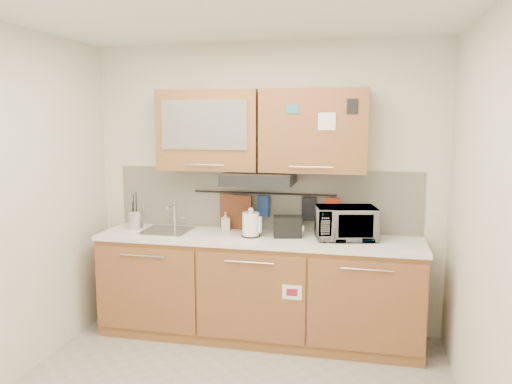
% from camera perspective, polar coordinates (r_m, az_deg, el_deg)
% --- Properties ---
extents(ceiling, '(3.20, 3.20, 0.00)m').
position_cam_1_polar(ceiling, '(3.14, -4.66, 20.61)').
color(ceiling, white).
rests_on(ceiling, wall_back).
extents(wall_back, '(3.20, 0.00, 3.20)m').
position_cam_1_polar(wall_back, '(4.57, 1.01, 0.44)').
color(wall_back, silver).
rests_on(wall_back, ground).
extents(wall_right, '(0.00, 3.00, 3.00)m').
position_cam_1_polar(wall_right, '(3.09, 25.42, -4.24)').
color(wall_right, silver).
rests_on(wall_right, ground).
extents(base_cabinet, '(2.80, 0.64, 0.88)m').
position_cam_1_polar(base_cabinet, '(4.50, 0.20, -11.47)').
color(base_cabinet, '#956035').
rests_on(base_cabinet, floor).
extents(countertop, '(2.82, 0.62, 0.04)m').
position_cam_1_polar(countertop, '(4.35, 0.20, -5.34)').
color(countertop, white).
rests_on(countertop, base_cabinet).
extents(backsplash, '(2.80, 0.02, 0.56)m').
position_cam_1_polar(backsplash, '(4.58, 0.98, -0.82)').
color(backsplash, silver).
rests_on(backsplash, countertop).
extents(upper_cabinets, '(1.82, 0.37, 0.70)m').
position_cam_1_polar(upper_cabinets, '(4.36, 0.51, 7.04)').
color(upper_cabinets, '#956035').
rests_on(upper_cabinets, wall_back).
extents(range_hood, '(0.60, 0.46, 0.10)m').
position_cam_1_polar(range_hood, '(4.32, 0.37, 1.56)').
color(range_hood, black).
rests_on(range_hood, upper_cabinets).
extents(sink, '(0.42, 0.40, 0.26)m').
position_cam_1_polar(sink, '(4.61, -10.16, -4.38)').
color(sink, silver).
rests_on(sink, countertop).
extents(utensil_rail, '(1.30, 0.02, 0.02)m').
position_cam_1_polar(utensil_rail, '(4.53, 0.89, -0.15)').
color(utensil_rail, black).
rests_on(utensil_rail, backsplash).
extents(utensil_crock, '(0.15, 0.15, 0.34)m').
position_cam_1_polar(utensil_crock, '(4.75, -13.58, -3.07)').
color(utensil_crock, silver).
rests_on(utensil_crock, countertop).
extents(kettle, '(0.19, 0.18, 0.26)m').
position_cam_1_polar(kettle, '(4.32, -0.58, -3.80)').
color(kettle, white).
rests_on(kettle, countertop).
extents(toaster, '(0.26, 0.19, 0.18)m').
position_cam_1_polar(toaster, '(4.32, 3.63, -3.93)').
color(toaster, black).
rests_on(toaster, countertop).
extents(microwave, '(0.56, 0.44, 0.28)m').
position_cam_1_polar(microwave, '(4.29, 10.23, -3.51)').
color(microwave, '#999999').
rests_on(microwave, countertop).
extents(soap_bottle, '(0.10, 0.10, 0.17)m').
position_cam_1_polar(soap_bottle, '(4.57, -3.51, -3.35)').
color(soap_bottle, '#999999').
rests_on(soap_bottle, countertop).
extents(cutting_board, '(0.32, 0.11, 0.41)m').
position_cam_1_polar(cutting_board, '(4.61, -2.32, -2.81)').
color(cutting_board, brown).
rests_on(cutting_board, utensil_rail).
extents(oven_mitt, '(0.12, 0.07, 0.19)m').
position_cam_1_polar(oven_mitt, '(4.54, 0.87, -1.62)').
color(oven_mitt, navy).
rests_on(oven_mitt, utensil_rail).
extents(dark_pouch, '(0.14, 0.05, 0.21)m').
position_cam_1_polar(dark_pouch, '(4.47, 6.10, -1.93)').
color(dark_pouch, black).
rests_on(dark_pouch, utensil_rail).
extents(pot_holder, '(0.14, 0.04, 0.16)m').
position_cam_1_polar(pot_holder, '(4.45, 8.69, -1.73)').
color(pot_holder, '#B02E17').
rests_on(pot_holder, utensil_rail).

